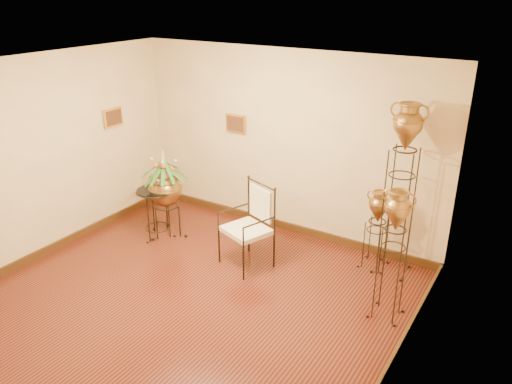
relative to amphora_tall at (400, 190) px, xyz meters
The scene contains 8 objects.
ground 3.10m from the amphora_tall, 131.27° to the right, with size 5.00×5.00×0.00m, color #582815.
room_shell 2.91m from the amphora_tall, 131.46° to the right, with size 5.02×5.02×2.81m.
amphora_tall is the anchor object (origin of this frame).
amphora_mid 1.10m from the amphora_tall, 75.28° to the right, with size 0.38×0.38×1.61m.
amphora_short 0.68m from the amphora_tall, behind, with size 0.40×0.40×1.13m.
planter_urn 3.39m from the amphora_tall, 166.17° to the right, with size 1.02×1.02×1.44m.
armchair 2.07m from the amphora_tall, 152.62° to the right, with size 0.82×0.79×1.16m.
side_table 3.58m from the amphora_tall, 164.39° to the right, with size 0.64×0.64×0.99m.
Camera 1 is at (3.44, -3.80, 3.62)m, focal length 35.00 mm.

